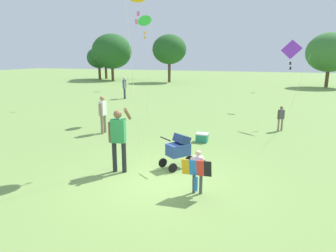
{
  "coord_description": "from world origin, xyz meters",
  "views": [
    {
      "loc": [
        2.73,
        -6.97,
        3.26
      ],
      "look_at": [
        -0.08,
        0.78,
        1.3
      ],
      "focal_mm": 31.52,
      "sensor_mm": 36.0,
      "label": 1
    }
  ],
  "objects_px": {
    "person_sitting_far": "(124,86)",
    "person_adult_flyer": "(119,135)",
    "child_with_butterfly_kite": "(198,168)",
    "cooler_box": "(202,138)",
    "person_couple_left": "(103,112)",
    "kite_green_novelty": "(292,51)",
    "person_red_shirt": "(281,116)",
    "stroller": "(179,148)",
    "kite_orange_delta": "(145,21)"
  },
  "relations": [
    {
      "from": "kite_orange_delta",
      "to": "kite_green_novelty",
      "type": "relative_size",
      "value": 1.3
    },
    {
      "from": "person_sitting_far",
      "to": "cooler_box",
      "type": "distance_m",
      "value": 12.97
    },
    {
      "from": "person_red_shirt",
      "to": "stroller",
      "type": "bearing_deg",
      "value": -116.67
    },
    {
      "from": "kite_orange_delta",
      "to": "child_with_butterfly_kite",
      "type": "bearing_deg",
      "value": -58.17
    },
    {
      "from": "person_sitting_far",
      "to": "person_couple_left",
      "type": "distance_m",
      "value": 10.72
    },
    {
      "from": "person_sitting_far",
      "to": "person_couple_left",
      "type": "xyz_separation_m",
      "value": [
        4.23,
        -9.84,
        -0.05
      ]
    },
    {
      "from": "person_adult_flyer",
      "to": "person_red_shirt",
      "type": "relative_size",
      "value": 1.69
    },
    {
      "from": "stroller",
      "to": "kite_green_novelty",
      "type": "height_order",
      "value": "kite_green_novelty"
    },
    {
      "from": "person_adult_flyer",
      "to": "person_couple_left",
      "type": "height_order",
      "value": "person_adult_flyer"
    },
    {
      "from": "cooler_box",
      "to": "kite_green_novelty",
      "type": "bearing_deg",
      "value": 53.3
    },
    {
      "from": "person_adult_flyer",
      "to": "kite_green_novelty",
      "type": "bearing_deg",
      "value": 59.84
    },
    {
      "from": "child_with_butterfly_kite",
      "to": "kite_orange_delta",
      "type": "height_order",
      "value": "kite_orange_delta"
    },
    {
      "from": "person_sitting_far",
      "to": "cooler_box",
      "type": "xyz_separation_m",
      "value": [
        8.56,
        -9.71,
        -0.83
      ]
    },
    {
      "from": "stroller",
      "to": "person_red_shirt",
      "type": "xyz_separation_m",
      "value": [
        2.89,
        5.76,
        0.05
      ]
    },
    {
      "from": "kite_orange_delta",
      "to": "person_red_shirt",
      "type": "xyz_separation_m",
      "value": [
        6.7,
        -0.4,
        -4.28
      ]
    },
    {
      "from": "child_with_butterfly_kite",
      "to": "cooler_box",
      "type": "xyz_separation_m",
      "value": [
        -0.94,
        4.4,
        -0.48
      ]
    },
    {
      "from": "person_sitting_far",
      "to": "person_red_shirt",
      "type": "bearing_deg",
      "value": -30.8
    },
    {
      "from": "child_with_butterfly_kite",
      "to": "person_sitting_far",
      "type": "height_order",
      "value": "person_sitting_far"
    },
    {
      "from": "kite_green_novelty",
      "to": "person_sitting_far",
      "type": "distance_m",
      "value": 13.14
    },
    {
      "from": "stroller",
      "to": "person_couple_left",
      "type": "height_order",
      "value": "person_couple_left"
    },
    {
      "from": "person_sitting_far",
      "to": "person_adult_flyer",
      "type": "bearing_deg",
      "value": -62.45
    },
    {
      "from": "stroller",
      "to": "kite_green_novelty",
      "type": "distance_m",
      "value": 8.2
    },
    {
      "from": "kite_orange_delta",
      "to": "person_red_shirt",
      "type": "height_order",
      "value": "kite_orange_delta"
    },
    {
      "from": "child_with_butterfly_kite",
      "to": "stroller",
      "type": "height_order",
      "value": "child_with_butterfly_kite"
    },
    {
      "from": "kite_orange_delta",
      "to": "person_couple_left",
      "type": "relative_size",
      "value": 3.24
    },
    {
      "from": "child_with_butterfly_kite",
      "to": "person_couple_left",
      "type": "relative_size",
      "value": 0.68
    },
    {
      "from": "child_with_butterfly_kite",
      "to": "kite_green_novelty",
      "type": "relative_size",
      "value": 0.27
    },
    {
      "from": "kite_green_novelty",
      "to": "person_red_shirt",
      "type": "bearing_deg",
      "value": -100.54
    },
    {
      "from": "stroller",
      "to": "person_sitting_far",
      "type": "xyz_separation_m",
      "value": [
        -8.53,
        12.57,
        0.4
      ]
    },
    {
      "from": "person_red_shirt",
      "to": "person_couple_left",
      "type": "distance_m",
      "value": 7.81
    },
    {
      "from": "child_with_butterfly_kite",
      "to": "person_sitting_far",
      "type": "bearing_deg",
      "value": 123.94
    },
    {
      "from": "person_adult_flyer",
      "to": "child_with_butterfly_kite",
      "type": "bearing_deg",
      "value": -14.02
    },
    {
      "from": "child_with_butterfly_kite",
      "to": "person_adult_flyer",
      "type": "distance_m",
      "value": 2.57
    },
    {
      "from": "person_couple_left",
      "to": "person_sitting_far",
      "type": "bearing_deg",
      "value": 113.25
    },
    {
      "from": "person_adult_flyer",
      "to": "stroller",
      "type": "xyz_separation_m",
      "value": [
        1.49,
        0.92,
        -0.48
      ]
    },
    {
      "from": "person_red_shirt",
      "to": "person_couple_left",
      "type": "xyz_separation_m",
      "value": [
        -7.19,
        -3.04,
        0.29
      ]
    },
    {
      "from": "stroller",
      "to": "person_sitting_far",
      "type": "height_order",
      "value": "person_sitting_far"
    },
    {
      "from": "cooler_box",
      "to": "person_adult_flyer",
      "type": "bearing_deg",
      "value": -111.83
    },
    {
      "from": "stroller",
      "to": "cooler_box",
      "type": "relative_size",
      "value": 2.35
    },
    {
      "from": "person_adult_flyer",
      "to": "person_sitting_far",
      "type": "relative_size",
      "value": 1.11
    },
    {
      "from": "kite_green_novelty",
      "to": "person_red_shirt",
      "type": "height_order",
      "value": "kite_green_novelty"
    },
    {
      "from": "kite_green_novelty",
      "to": "person_red_shirt",
      "type": "xyz_separation_m",
      "value": [
        -0.23,
        -1.26,
        -2.82
      ]
    },
    {
      "from": "person_adult_flyer",
      "to": "person_couple_left",
      "type": "bearing_deg",
      "value": 127.61
    },
    {
      "from": "person_adult_flyer",
      "to": "person_red_shirt",
      "type": "bearing_deg",
      "value": 56.75
    },
    {
      "from": "stroller",
      "to": "kite_orange_delta",
      "type": "bearing_deg",
      "value": 121.76
    },
    {
      "from": "person_red_shirt",
      "to": "person_adult_flyer",
      "type": "bearing_deg",
      "value": -123.25
    },
    {
      "from": "stroller",
      "to": "kite_green_novelty",
      "type": "bearing_deg",
      "value": 65.99
    },
    {
      "from": "kite_orange_delta",
      "to": "person_sitting_far",
      "type": "height_order",
      "value": "kite_orange_delta"
    },
    {
      "from": "kite_green_novelty",
      "to": "person_sitting_far",
      "type": "relative_size",
      "value": 2.35
    },
    {
      "from": "kite_green_novelty",
      "to": "person_sitting_far",
      "type": "height_order",
      "value": "kite_green_novelty"
    }
  ]
}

